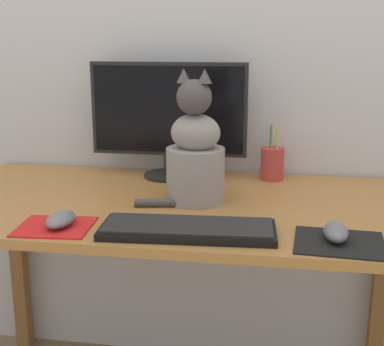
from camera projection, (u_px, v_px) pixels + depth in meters
The scene contains 10 objects.
wall_back at pixel (193, 20), 1.79m from camera, with size 7.00×0.04×2.50m.
desk at pixel (172, 231), 1.57m from camera, with size 1.41×0.73×0.73m.
monitor at pixel (168, 116), 1.76m from camera, with size 0.52×0.17×0.38m.
keyboard at pixel (188, 229), 1.28m from camera, with size 0.43×0.18×0.02m.
mousepad_left at pixel (55, 227), 1.33m from camera, with size 0.19×0.17×0.00m.
mousepad_right at pixel (339, 243), 1.22m from camera, with size 0.21×0.19×0.00m.
computer_mouse_left at pixel (61, 219), 1.32m from camera, with size 0.06×0.11×0.03m.
computer_mouse_right at pixel (336, 232), 1.23m from camera, with size 0.06×0.11×0.04m.
cat at pixel (195, 154), 1.50m from camera, with size 0.26×0.19×0.38m.
pen_cup at pixel (272, 163), 1.76m from camera, with size 0.08×0.08×0.18m.
Camera 1 is at (0.29, -1.45, 1.19)m, focal length 50.00 mm.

